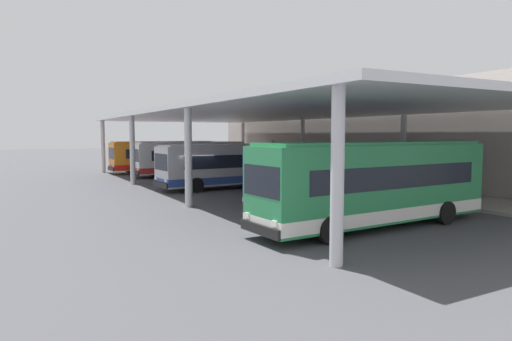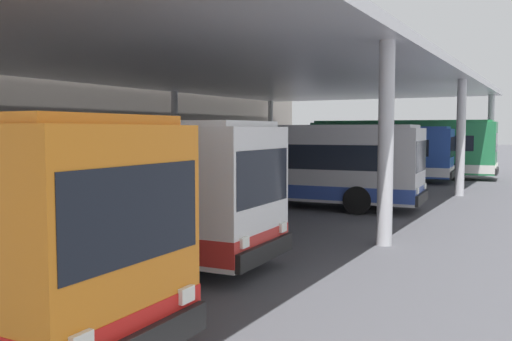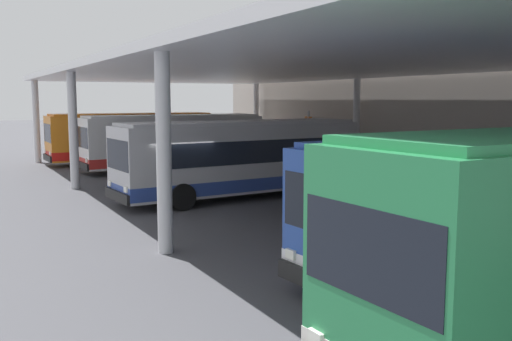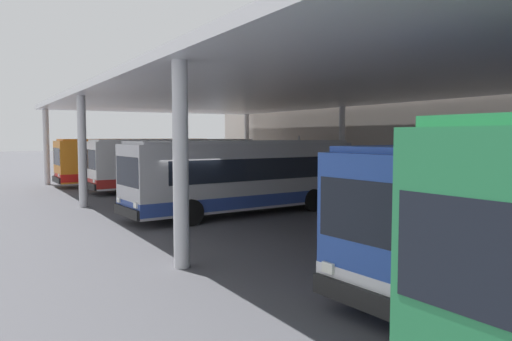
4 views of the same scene
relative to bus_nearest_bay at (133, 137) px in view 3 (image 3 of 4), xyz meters
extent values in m
plane|color=#47474C|center=(15.59, -2.91, -1.66)|extent=(200.00, 200.00, 0.00)
cube|color=#A39E93|center=(15.59, 8.84, -1.57)|extent=(42.00, 4.50, 0.18)
cube|color=#ADA399|center=(15.59, 12.09, 2.15)|extent=(48.00, 1.60, 7.61)
cube|color=silver|center=(15.59, 2.59, 3.74)|extent=(40.00, 17.00, 0.30)
cylinder|color=silver|center=(-2.91, -5.41, 0.97)|extent=(0.40, 0.40, 5.25)
cylinder|color=silver|center=(-2.91, 10.59, 0.97)|extent=(0.40, 0.40, 5.25)
cylinder|color=silver|center=(9.43, -5.41, 0.97)|extent=(0.40, 0.40, 5.25)
cylinder|color=silver|center=(9.43, 10.59, 0.97)|extent=(0.40, 0.40, 5.25)
cylinder|color=silver|center=(21.76, -5.41, 0.97)|extent=(0.40, 0.40, 5.25)
cube|color=orange|center=(0.00, 0.00, 0.04)|extent=(2.69, 10.44, 2.70)
cube|color=red|center=(0.00, 0.00, -0.96)|extent=(2.71, 10.46, 0.50)
cube|color=black|center=(0.00, 0.15, 0.34)|extent=(2.70, 8.57, 0.90)
cube|color=black|center=(0.10, -5.15, 0.39)|extent=(2.30, 0.16, 1.10)
cube|color=black|center=(0.10, -5.24, -1.11)|extent=(2.45, 0.21, 0.36)
cube|color=orange|center=(0.00, 0.00, 1.45)|extent=(2.48, 10.02, 0.12)
cube|color=yellow|center=(0.09, -5.12, 1.21)|extent=(1.75, 0.15, 0.28)
cube|color=white|center=(-0.80, -5.25, -0.76)|extent=(0.28, 0.09, 0.20)
cube|color=white|center=(1.00, -5.21, -0.76)|extent=(0.28, 0.09, 0.20)
cylinder|color=black|center=(-1.17, -3.25, -1.16)|extent=(0.30, 1.01, 1.00)
cylinder|color=black|center=(1.28, -3.20, -1.16)|extent=(0.30, 1.01, 1.00)
cylinder|color=black|center=(-1.28, 2.84, -1.16)|extent=(0.30, 1.01, 1.00)
cylinder|color=black|center=(1.17, 2.88, -1.16)|extent=(0.30, 1.01, 1.00)
cube|color=white|center=(4.85, 1.03, 0.04)|extent=(2.95, 10.50, 2.70)
cube|color=red|center=(4.85, 1.03, -0.96)|extent=(2.97, 10.52, 0.50)
cube|color=black|center=(4.85, 1.18, 0.34)|extent=(2.91, 8.63, 0.90)
cube|color=black|center=(5.08, -4.11, 0.39)|extent=(2.30, 0.22, 1.10)
cube|color=black|center=(5.08, -4.20, -1.11)|extent=(2.45, 0.27, 0.36)
cube|color=white|center=(4.85, 1.03, 1.45)|extent=(2.74, 10.08, 0.12)
cube|color=yellow|center=(5.08, -4.08, 1.21)|extent=(1.75, 0.20, 0.28)
cube|color=white|center=(4.18, -4.23, -0.76)|extent=(0.28, 0.09, 0.20)
cube|color=white|center=(5.98, -4.15, -0.76)|extent=(0.28, 0.09, 0.20)
cylinder|color=black|center=(3.77, -2.24, -1.16)|extent=(0.32, 1.01, 1.00)
cylinder|color=black|center=(6.22, -2.14, -1.16)|extent=(0.32, 1.01, 1.00)
cylinder|color=black|center=(3.50, 3.84, -1.16)|extent=(0.32, 1.01, 1.00)
cylinder|color=black|center=(5.95, 3.94, -1.16)|extent=(0.32, 1.01, 1.00)
cube|color=#B7B7BC|center=(15.13, 0.18, 0.04)|extent=(3.22, 10.55, 2.70)
cube|color=#2D4799|center=(15.13, 0.18, -0.96)|extent=(3.24, 10.57, 0.50)
cube|color=black|center=(15.12, 0.33, 0.34)|extent=(3.13, 8.68, 0.90)
cube|color=black|center=(15.49, -4.96, 0.39)|extent=(2.30, 0.28, 1.10)
cube|color=black|center=(15.49, -5.05, -1.11)|extent=(2.46, 0.33, 0.36)
cube|color=silver|center=(15.13, 0.18, 1.45)|extent=(2.99, 10.12, 0.12)
cube|color=yellow|center=(15.49, -4.93, 1.21)|extent=(1.75, 0.24, 0.28)
cube|color=white|center=(14.60, -5.10, -0.76)|extent=(0.28, 0.10, 0.20)
cube|color=white|center=(16.39, -4.98, -0.76)|extent=(0.28, 0.10, 0.20)
cylinder|color=black|center=(14.13, -3.12, -1.16)|extent=(0.35, 1.02, 1.00)
cylinder|color=black|center=(16.58, -2.95, -1.16)|extent=(0.35, 1.02, 1.00)
cylinder|color=black|center=(13.71, 2.95, -1.16)|extent=(0.35, 1.02, 1.00)
cylinder|color=black|center=(16.15, 3.12, -1.16)|extent=(0.35, 1.02, 1.00)
cube|color=#284CA8|center=(26.78, 0.99, 0.04)|extent=(3.24, 10.55, 2.70)
cube|color=silver|center=(26.78, 0.99, -0.96)|extent=(3.26, 10.57, 0.50)
cube|color=black|center=(26.77, 1.14, 0.34)|extent=(3.14, 8.69, 0.90)
cube|color=black|center=(27.14, -4.15, 0.39)|extent=(2.30, 0.28, 1.10)
cube|color=black|center=(27.15, -4.24, -1.11)|extent=(2.46, 0.33, 0.36)
cube|color=#2A50B0|center=(26.78, 0.99, 1.45)|extent=(3.01, 10.12, 0.12)
cube|color=yellow|center=(27.14, -4.12, 1.21)|extent=(1.75, 0.24, 0.28)
cube|color=white|center=(26.25, -4.29, -0.76)|extent=(0.28, 0.10, 0.20)
cube|color=white|center=(28.05, -4.16, -0.76)|extent=(0.28, 0.10, 0.20)
cylinder|color=black|center=(25.78, -2.31, -1.16)|extent=(0.35, 1.02, 1.00)
cylinder|color=black|center=(28.23, -2.14, -1.16)|extent=(0.35, 1.02, 1.00)
cube|color=black|center=(30.79, -6.04, 0.59)|extent=(2.30, 0.23, 1.10)
cube|color=yellow|center=(30.79, -6.01, 1.61)|extent=(1.75, 0.21, 0.28)
cube|color=white|center=(29.90, -6.16, -0.76)|extent=(0.28, 0.09, 0.20)
cylinder|color=black|center=(29.47, -4.02, -1.16)|extent=(0.33, 1.01, 1.00)
cube|color=brown|center=(5.35, 8.84, -1.03)|extent=(1.80, 0.44, 0.08)
cube|color=brown|center=(5.35, 9.04, -0.78)|extent=(1.80, 0.06, 0.44)
cube|color=#2D2D33|center=(4.65, 8.84, -1.25)|extent=(0.10, 0.36, 0.45)
cube|color=#2D2D33|center=(6.05, 8.84, -1.25)|extent=(0.10, 0.36, 0.45)
cylinder|color=maroon|center=(2.02, 8.88, -1.03)|extent=(0.48, 0.48, 0.90)
cylinder|color=black|center=(2.02, 8.88, -0.54)|extent=(0.52, 0.52, 0.08)
cylinder|color=#B2B2B7|center=(8.25, 8.04, 0.12)|extent=(0.12, 0.12, 3.20)
cube|color=orange|center=(8.25, 8.02, 0.51)|extent=(0.70, 0.04, 1.80)
camera|label=1|loc=(44.21, -13.72, 2.23)|focal=31.24mm
camera|label=2|loc=(-4.63, -9.30, 1.34)|focal=38.89mm
camera|label=3|loc=(35.81, -10.24, 2.37)|focal=39.78mm
camera|label=4|loc=(33.15, -9.97, 1.70)|focal=33.73mm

